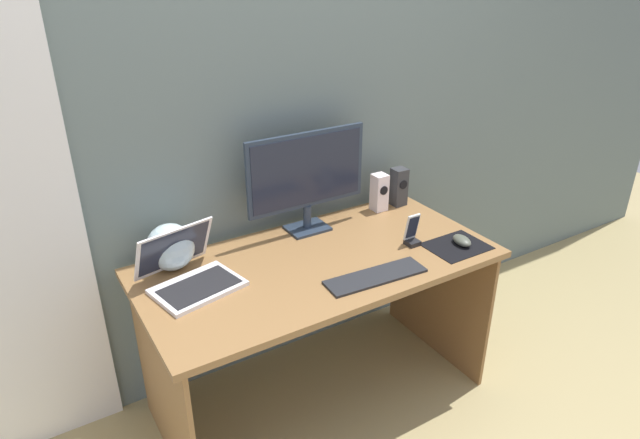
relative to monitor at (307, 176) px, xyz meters
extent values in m
plane|color=tan|center=(-0.10, -0.26, -0.97)|extent=(8.00, 8.00, 0.00)
cube|color=slate|center=(-0.10, 0.16, 0.28)|extent=(6.00, 0.04, 2.50)
cube|color=olive|center=(-0.10, -0.26, -0.27)|extent=(1.44, 0.71, 0.03)
cube|color=olive|center=(-0.78, -0.26, -0.63)|extent=(0.02, 0.67, 0.69)
cube|color=olive|center=(0.58, -0.26, -0.63)|extent=(0.02, 0.67, 0.69)
cube|color=#263243|center=(0.00, 0.00, -0.25)|extent=(0.18, 0.14, 0.01)
cylinder|color=#263243|center=(0.00, 0.00, -0.19)|extent=(0.04, 0.04, 0.10)
cube|color=#263243|center=(0.00, 0.00, 0.03)|extent=(0.56, 0.02, 0.33)
cube|color=#1E2333|center=(0.00, -0.01, 0.03)|extent=(0.52, 0.00, 0.30)
cube|color=#313236|center=(0.52, 0.00, -0.16)|extent=(0.07, 0.07, 0.19)
cylinder|color=black|center=(0.52, -0.03, -0.14)|extent=(0.04, 0.00, 0.04)
cube|color=white|center=(0.40, 0.00, -0.17)|extent=(0.07, 0.07, 0.18)
cylinder|color=black|center=(0.40, -0.03, -0.14)|extent=(0.04, 0.00, 0.04)
cube|color=silver|center=(-0.59, -0.21, -0.25)|extent=(0.35, 0.28, 0.02)
cube|color=black|center=(-0.59, -0.22, -0.24)|extent=(0.30, 0.21, 0.00)
cube|color=silver|center=(-0.62, -0.07, -0.14)|extent=(0.32, 0.15, 0.19)
cube|color=#1E2333|center=(-0.62, -0.07, -0.14)|extent=(0.29, 0.13, 0.17)
sphere|color=silver|center=(-0.62, -0.01, -0.17)|extent=(0.19, 0.19, 0.19)
cube|color=#222327|center=(0.02, -0.49, -0.25)|extent=(0.41, 0.14, 0.01)
cube|color=black|center=(0.45, -0.47, -0.25)|extent=(0.25, 0.20, 0.00)
ellipsoid|color=#4F5345|center=(0.48, -0.47, -0.24)|extent=(0.08, 0.11, 0.04)
cube|color=black|center=(0.31, -0.36, -0.25)|extent=(0.06, 0.05, 0.02)
cube|color=silver|center=(0.31, -0.34, -0.18)|extent=(0.06, 0.03, 0.12)
cube|color=#1E2333|center=(0.31, -0.35, -0.18)|extent=(0.05, 0.02, 0.10)
camera|label=1|loc=(-1.11, -1.91, 0.86)|focal=31.09mm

